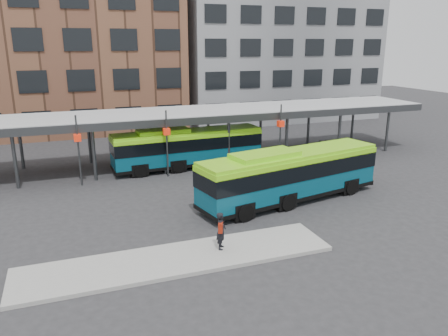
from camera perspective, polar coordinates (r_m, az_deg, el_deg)
ground at (r=24.21m, az=5.01°, el=-6.73°), size 120.00×120.00×0.00m
boarding_island at (r=19.92m, az=-5.98°, el=-11.75°), size 14.00×3.00×0.18m
canopy at (r=34.80m, az=-3.96°, el=7.04°), size 40.00×6.53×4.80m
building_brick at (r=52.16m, az=-21.52°, el=16.84°), size 26.00×14.00×22.00m
building_grey at (r=58.10m, az=6.29°, el=16.65°), size 24.00×14.00×20.00m
bus_front at (r=26.63m, az=8.65°, el=-0.75°), size 12.31×4.97×3.32m
bus_rear at (r=33.63m, az=-4.82°, el=2.79°), size 11.61×3.07×3.17m
pedestrian at (r=20.16m, az=-0.38°, el=-8.16°), size 0.67×0.77×1.78m
bike_rack at (r=40.04m, az=13.81°, el=2.79°), size 4.78×1.28×0.99m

